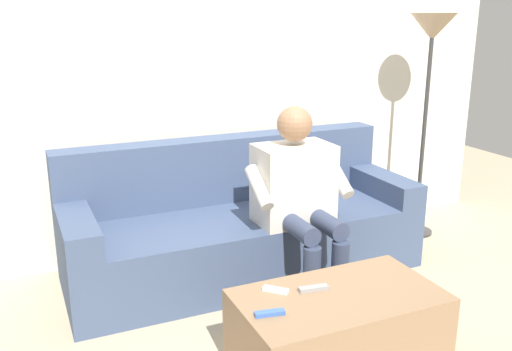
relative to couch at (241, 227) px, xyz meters
The scene contains 9 objects.
ground_plane 0.80m from the couch, 90.00° to the left, with size 8.00×8.00×0.00m, color tan.
back_wall 1.05m from the couch, 90.00° to the right, with size 4.59×0.06×2.46m, color beige.
couch is the anchor object (origin of this frame).
coffee_table 1.18m from the couch, 90.00° to the left, with size 0.94×0.53×0.38m.
person_solo_seated 0.54m from the couch, 120.42° to the left, with size 0.60×0.60×1.11m.
remote_gray 1.10m from the couch, 85.31° to the left, with size 0.14×0.04×0.02m, color gray.
remote_blue 1.27m from the couch, 73.03° to the left, with size 0.13×0.03×0.02m, color #3860B7.
remote_white 1.07m from the couch, 76.16° to the left, with size 0.12×0.03×0.02m, color white.
floor_lamp 1.84m from the couch, behind, with size 0.32×0.32×1.62m.
Camera 1 is at (1.29, 2.97, 1.61)m, focal length 39.25 mm.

